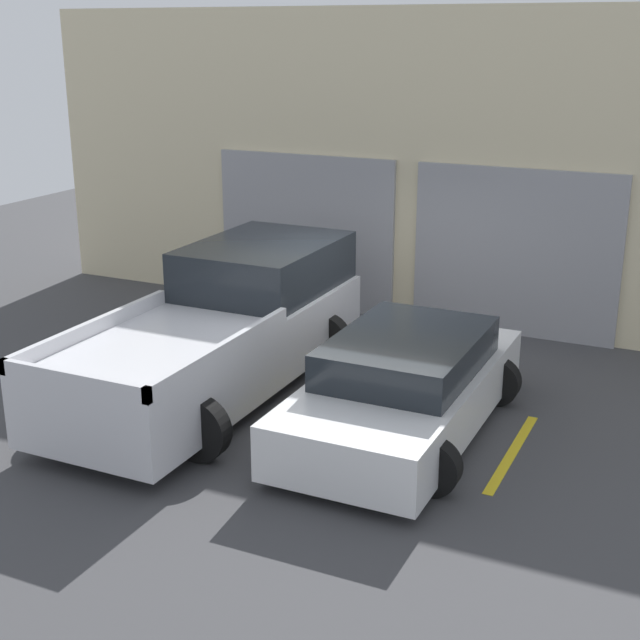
{
  "coord_description": "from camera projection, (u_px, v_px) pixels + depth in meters",
  "views": [
    {
      "loc": [
        4.69,
        -10.69,
        4.67
      ],
      "look_at": [
        0.0,
        -0.76,
        1.1
      ],
      "focal_mm": 50.0,
      "sensor_mm": 36.0,
      "label": 1
    }
  ],
  "objects": [
    {
      "name": "sedan_white",
      "position": [
        405.0,
        387.0,
        10.75
      ],
      "size": [
        2.23,
        4.26,
        1.22
      ],
      "color": "white",
      "rests_on": "ground"
    },
    {
      "name": "pickup_truck",
      "position": [
        224.0,
        329.0,
        12.04
      ],
      "size": [
        2.51,
        5.48,
        1.79
      ],
      "color": "silver",
      "rests_on": "ground"
    },
    {
      "name": "parking_stripe_left",
      "position": [
        303.0,
        412.0,
        11.46
      ],
      "size": [
        0.12,
        2.2,
        0.01
      ],
      "primitive_type": "cube",
      "color": "gold",
      "rests_on": "ground"
    },
    {
      "name": "ground_plane",
      "position": [
        343.0,
        379.0,
        12.54
      ],
      "size": [
        28.0,
        28.0,
        0.0
      ],
      "primitive_type": "plane",
      "color": "#3D3D3F"
    },
    {
      "name": "parking_stripe_far_left",
      "position": [
        131.0,
        378.0,
        12.56
      ],
      "size": [
        0.12,
        2.2,
        0.01
      ],
      "primitive_type": "cube",
      "color": "gold",
      "rests_on": "ground"
    },
    {
      "name": "parking_stripe_centre",
      "position": [
        512.0,
        452.0,
        10.35
      ],
      "size": [
        0.12,
        2.2,
        0.01
      ],
      "primitive_type": "cube",
      "color": "gold",
      "rests_on": "ground"
    },
    {
      "name": "shophouse_building",
      "position": [
        425.0,
        170.0,
        14.6
      ],
      "size": [
        14.22,
        0.68,
        5.06
      ],
      "color": "beige",
      "rests_on": "ground"
    }
  ]
}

